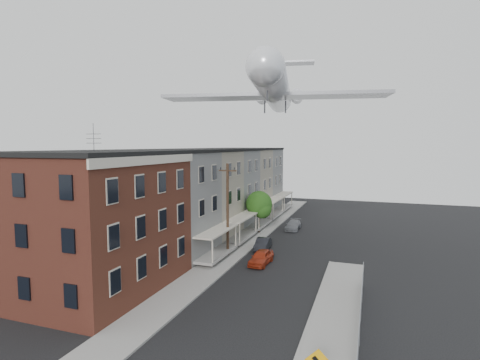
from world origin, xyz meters
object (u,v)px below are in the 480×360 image
(car_mid, at_px, (263,244))
(car_far, at_px, (293,225))
(airplane, at_px, (275,89))
(utility_pole, at_px, (228,208))
(street_tree, at_px, (260,205))
(car_near, at_px, (261,257))

(car_mid, bearing_deg, car_far, 79.49)
(car_mid, relative_size, airplane, 0.14)
(utility_pole, distance_m, street_tree, 10.00)
(airplane, bearing_deg, car_mid, -101.93)
(utility_pole, height_order, car_mid, utility_pole)
(car_near, bearing_deg, utility_pole, 161.65)
(utility_pole, bearing_deg, airplane, 60.01)
(utility_pole, distance_m, airplane, 13.49)
(street_tree, relative_size, car_mid, 1.43)
(street_tree, distance_m, airplane, 14.10)
(car_near, height_order, car_mid, car_near)
(street_tree, bearing_deg, utility_pole, -91.89)
(car_near, distance_m, car_mid, 4.64)
(car_near, relative_size, airplane, 0.15)
(utility_pole, bearing_deg, street_tree, 88.11)
(car_mid, bearing_deg, street_tree, 104.48)
(street_tree, bearing_deg, car_far, 44.08)
(car_near, height_order, airplane, airplane)
(car_mid, relative_size, car_far, 0.91)
(car_near, xyz_separation_m, car_far, (0.00, 14.77, -0.06))
(utility_pole, bearing_deg, car_near, -21.37)
(utility_pole, distance_m, car_far, 14.41)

